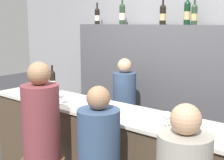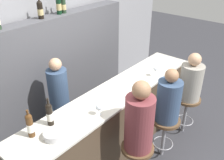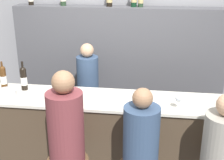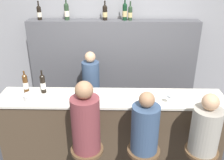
{
  "view_description": "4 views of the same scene",
  "coord_description": "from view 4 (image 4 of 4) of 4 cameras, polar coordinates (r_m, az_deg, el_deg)",
  "views": [
    {
      "loc": [
        1.89,
        -1.97,
        1.89
      ],
      "look_at": [
        -0.02,
        0.37,
        1.32
      ],
      "focal_mm": 50.0,
      "sensor_mm": 36.0,
      "label": 1
    },
    {
      "loc": [
        -2.18,
        -1.5,
        2.79
      ],
      "look_at": [
        0.02,
        0.33,
        1.21
      ],
      "focal_mm": 40.0,
      "sensor_mm": 36.0,
      "label": 2
    },
    {
      "loc": [
        0.46,
        -2.73,
        2.42
      ],
      "look_at": [
        0.06,
        0.28,
        1.26
      ],
      "focal_mm": 50.0,
      "sensor_mm": 36.0,
      "label": 3
    },
    {
      "loc": [
        0.07,
        -2.72,
        2.66
      ],
      "look_at": [
        0.01,
        0.35,
        1.27
      ],
      "focal_mm": 40.0,
      "sensor_mm": 36.0,
      "label": 4
    }
  ],
  "objects": [
    {
      "name": "wine_bottle_backbar_4",
      "position": [
        4.29,
        4.17,
        15.06
      ],
      "size": [
        0.07,
        0.07,
        0.31
      ],
      "color": "#233823",
      "rests_on": "back_bar_cabinet"
    },
    {
      "name": "wine_bottle_backbar_0",
      "position": [
        4.48,
        -16.31,
        14.57
      ],
      "size": [
        0.07,
        0.07,
        0.31
      ],
      "color": "black",
      "rests_on": "back_bar_cabinet"
    },
    {
      "name": "wine_bottle_backbar_2",
      "position": [
        4.29,
        -1.63,
        15.18
      ],
      "size": [
        0.08,
        0.08,
        0.32
      ],
      "color": "black",
      "rests_on": "back_bar_cabinet"
    },
    {
      "name": "back_bar_cabinet",
      "position": [
        4.57,
        0.23,
        2.07
      ],
      "size": [
        2.92,
        0.28,
        1.85
      ],
      "color": "#4C4C51",
      "rests_on": "ground_plane"
    },
    {
      "name": "wine_glass_0",
      "position": [
        3.26,
        -8.87,
        -3.64
      ],
      "size": [
        0.08,
        0.08,
        0.14
      ],
      "color": "silver",
      "rests_on": "bar_counter"
    },
    {
      "name": "metal_bowl",
      "position": [
        3.51,
        -18.04,
        -3.61
      ],
      "size": [
        0.2,
        0.2,
        0.07
      ],
      "color": "#B7B7BC",
      "rests_on": "bar_counter"
    },
    {
      "name": "wine_bottle_counter_1",
      "position": [
        3.6,
        -15.53,
        -0.77
      ],
      "size": [
        0.07,
        0.07,
        0.33
      ],
      "color": "black",
      "rests_on": "bar_counter"
    },
    {
      "name": "bar_stool_right",
      "position": [
        3.38,
        19.46,
        -16.6
      ],
      "size": [
        0.4,
        0.4,
        0.66
      ],
      "color": "gray",
      "rests_on": "ground_plane"
    },
    {
      "name": "wine_bottle_counter_0",
      "position": [
        3.67,
        -19.17,
        -0.7
      ],
      "size": [
        0.07,
        0.07,
        0.32
      ],
      "color": "#4C2D14",
      "rests_on": "bar_counter"
    },
    {
      "name": "bar_stool_middle",
      "position": [
        3.24,
        7.1,
        -17.25
      ],
      "size": [
        0.4,
        0.4,
        0.66
      ],
      "color": "gray",
      "rests_on": "ground_plane"
    },
    {
      "name": "wine_glass_1",
      "position": [
        3.27,
        12.96,
        -3.58
      ],
      "size": [
        0.07,
        0.07,
        0.15
      ],
      "color": "silver",
      "rests_on": "bar_counter"
    },
    {
      "name": "guest_seated_right",
      "position": [
        3.12,
        20.63,
        -10.21
      ],
      "size": [
        0.34,
        0.34,
        0.75
      ],
      "color": "gray",
      "rests_on": "bar_stool_right"
    },
    {
      "name": "bar_stool_left",
      "position": [
        3.24,
        -5.62,
        -17.12
      ],
      "size": [
        0.4,
        0.4,
        0.66
      ],
      "color": "gray",
      "rests_on": "ground_plane"
    },
    {
      "name": "bar_counter",
      "position": [
        3.68,
        -0.12,
        -11.13
      ],
      "size": [
        3.11,
        0.58,
        1.05
      ],
      "color": "#473828",
      "rests_on": "ground_plane"
    },
    {
      "name": "guest_seated_middle",
      "position": [
        2.95,
        7.57,
        -10.48
      ],
      "size": [
        0.32,
        0.32,
        0.77
      ],
      "color": "#334766",
      "rests_on": "bar_stool_middle"
    },
    {
      "name": "bartender",
      "position": [
        4.25,
        -4.7,
        -3.55
      ],
      "size": [
        0.28,
        0.28,
        1.45
      ],
      "color": "#334766",
      "rests_on": "ground_plane"
    },
    {
      "name": "guest_seated_left",
      "position": [
        2.92,
        -6.04,
        -9.36
      ],
      "size": [
        0.33,
        0.33,
        0.89
      ],
      "color": "brown",
      "rests_on": "bar_stool_left"
    },
    {
      "name": "wall_back",
      "position": [
        4.66,
        0.29,
        7.41
      ],
      "size": [
        6.4,
        0.05,
        2.6
      ],
      "color": "gray",
      "rests_on": "ground_plane"
    },
    {
      "name": "wine_bottle_backbar_3",
      "position": [
        4.28,
        2.93,
        15.36
      ],
      "size": [
        0.08,
        0.08,
        0.35
      ],
      "color": "black",
      "rests_on": "back_bar_cabinet"
    },
    {
      "name": "wine_bottle_backbar_1",
      "position": [
        4.37,
        -10.34,
        15.16
      ],
      "size": [
        0.08,
        0.08,
        0.33
      ],
      "color": "#233823",
      "rests_on": "back_bar_cabinet"
    }
  ]
}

